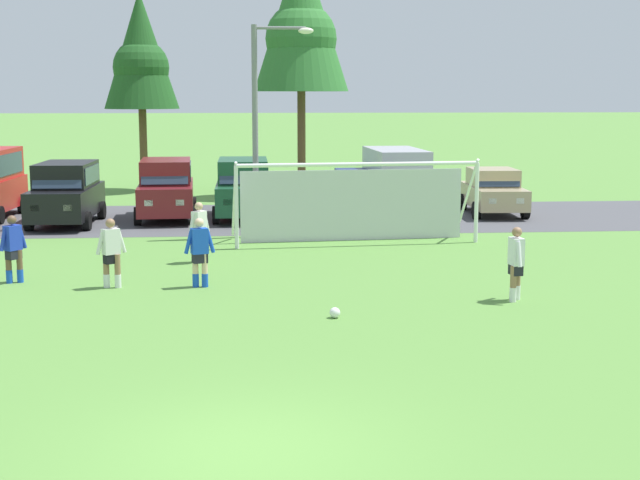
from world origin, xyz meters
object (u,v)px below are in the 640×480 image
object	(u,v)px
parked_car_slot_right	(396,181)
street_lamp	(261,128)
parked_car_slot_center_left	(166,189)
soccer_goal	(354,200)
parked_car_slot_far_right	(493,191)
player_midfield_center	(13,249)
player_defender_far	(200,253)
player_winger_right	(199,232)
player_striker_near	(516,264)
parked_car_slot_center_right	(360,193)
soccer_ball	(335,313)
player_winger_left	(111,253)
parked_car_slot_center	(243,188)
parked_car_slot_left	(66,193)

from	to	relation	value
parked_car_slot_right	street_lamp	size ratio (longest dim) A/B	0.74
parked_car_slot_center_left	street_lamp	xyz separation A→B (m)	(3.38, -4.45, 2.33)
soccer_goal	parked_car_slot_far_right	world-z (taller)	soccer_goal
player_midfield_center	parked_car_slot_right	bearing A→B (deg)	44.32
parked_car_slot_far_right	player_defender_far	bearing A→B (deg)	-130.18
player_winger_right	player_midfield_center	bearing A→B (deg)	-151.79
player_striker_near	player_defender_far	size ratio (longest dim) A/B	1.00
player_midfield_center	parked_car_slot_center_right	bearing A→B (deg)	49.06
parked_car_slot_right	parked_car_slot_far_right	distance (m)	3.91
soccer_ball	parked_car_slot_center_left	world-z (taller)	parked_car_slot_center_left
player_winger_left	parked_car_slot_center	size ratio (longest dim) A/B	0.36
player_midfield_center	player_winger_left	bearing A→B (deg)	-17.39
parked_car_slot_center_left	parked_car_slot_center	xyz separation A→B (m)	(2.78, -0.03, 0.00)
parked_car_slot_left	parked_car_slot_center_right	world-z (taller)	parked_car_slot_left
player_winger_left	parked_car_slot_center	distance (m)	12.27
player_defender_far	parked_car_slot_center	bearing A→B (deg)	85.12
soccer_goal	parked_car_slot_far_right	distance (m)	8.49
street_lamp	player_winger_left	bearing A→B (deg)	-116.27
soccer_goal	parked_car_slot_center_left	xyz separation A→B (m)	(-6.17, 5.60, -0.18)
soccer_ball	player_winger_left	bearing A→B (deg)	145.64
player_striker_near	player_midfield_center	bearing A→B (deg)	165.84
soccer_ball	parked_car_slot_center_left	distance (m)	15.98
parked_car_slot_left	street_lamp	bearing A→B (deg)	-26.33
parked_car_slot_far_right	street_lamp	world-z (taller)	street_lamp
parked_car_slot_center	parked_car_slot_right	xyz separation A→B (m)	(5.60, -0.26, 0.23)
player_winger_left	player_winger_right	xyz separation A→B (m)	(1.90, 3.08, 0.00)
parked_car_slot_right	parked_car_slot_left	bearing A→B (deg)	-175.97
soccer_ball	player_defender_far	bearing A→B (deg)	131.28
parked_car_slot_center_left	street_lamp	size ratio (longest dim) A/B	0.71
soccer_ball	parked_car_slot_center	distance (m)	15.38
soccer_goal	player_defender_far	xyz separation A→B (m)	(-4.42, -6.40, -0.47)
parked_car_slot_far_right	street_lamp	distance (m)	10.37
parked_car_slot_right	parked_car_slot_far_right	xyz separation A→B (m)	(3.82, 0.66, -0.47)
player_midfield_center	parked_car_slot_far_right	world-z (taller)	parked_car_slot_far_right
parked_car_slot_right	parked_car_slot_center	bearing A→B (deg)	177.30
parked_car_slot_far_right	soccer_goal	bearing A→B (deg)	-135.29
parked_car_slot_center	soccer_ball	bearing A→B (deg)	-83.11
player_winger_right	parked_car_slot_far_right	distance (m)	14.03
soccer_ball	player_winger_right	size ratio (longest dim) A/B	0.13
player_midfield_center	parked_car_slot_left	distance (m)	10.04
soccer_ball	parked_car_slot_center_right	size ratio (longest dim) A/B	0.05
soccer_ball	parked_car_slot_left	size ratio (longest dim) A/B	0.05
player_defender_far	player_winger_left	distance (m)	2.06
parked_car_slot_center_left	parked_car_slot_right	size ratio (longest dim) A/B	0.96
parked_car_slot_left	player_winger_right	bearing A→B (deg)	-57.30
parked_car_slot_center	player_striker_near	bearing A→B (deg)	-66.99
soccer_ball	player_midfield_center	distance (m)	8.45
player_winger_left	parked_car_slot_center_right	xyz separation A→B (m)	(7.40, 12.09, 0.05)
soccer_ball	soccer_goal	bearing A→B (deg)	80.88
parked_car_slot_right	soccer_goal	bearing A→B (deg)	-112.59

